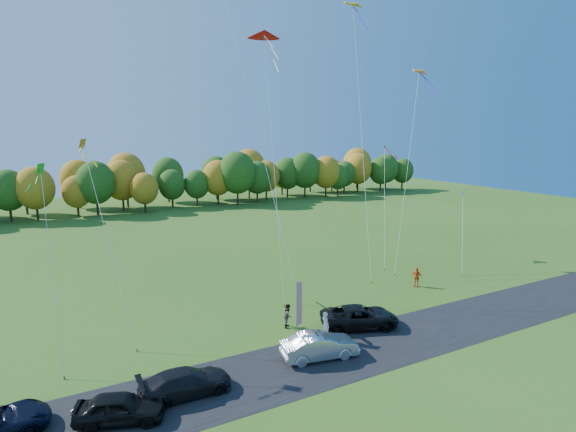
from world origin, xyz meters
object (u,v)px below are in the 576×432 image
black_suv (360,317)px  person_east (416,277)px  silver_sedan (320,346)px  feather_flag (299,303)px

black_suv → person_east: 10.63m
silver_sedan → person_east: person_east is taller
silver_sedan → feather_flag: size_ratio=1.18×
silver_sedan → person_east: 16.07m
silver_sedan → feather_flag: 3.47m
black_suv → silver_sedan: (-4.86, -2.44, 0.01)m
black_suv → silver_sedan: bearing=136.1°
black_suv → feather_flag: (-4.64, 0.60, 1.69)m
black_suv → person_east: bearing=-45.5°
black_suv → person_east: (9.62, 4.51, 0.11)m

